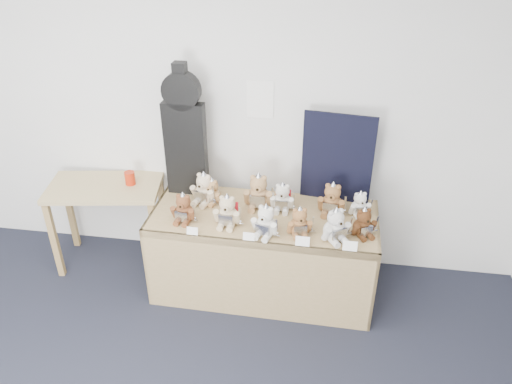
# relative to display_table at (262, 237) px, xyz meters

# --- Properties ---
(room_shell) EXTENTS (6.00, 6.00, 6.00)m
(room_shell) POSITION_rel_display_table_xyz_m (-0.10, 0.53, 0.91)
(room_shell) COLOR white
(room_shell) RESTS_ON floor
(display_table) EXTENTS (1.75, 0.75, 0.72)m
(display_table) POSITION_rel_display_table_xyz_m (0.00, 0.00, 0.00)
(display_table) COLOR olive
(display_table) RESTS_ON floor
(side_table) EXTENTS (0.99, 0.65, 0.77)m
(side_table) POSITION_rel_display_table_xyz_m (-1.36, 0.25, 0.07)
(side_table) COLOR #A28057
(side_table) RESTS_ON floor
(guitar_case) EXTENTS (0.33, 0.11, 1.08)m
(guitar_case) POSITION_rel_display_table_xyz_m (-0.66, 0.33, 0.68)
(guitar_case) COLOR black
(guitar_case) RESTS_ON display_table
(navy_board) EXTENTS (0.55, 0.09, 0.73)m
(navy_board) POSITION_rel_display_table_xyz_m (0.52, 0.38, 0.52)
(navy_board) COLOR black
(navy_board) RESTS_ON display_table
(red_cup) EXTENTS (0.08, 0.08, 0.11)m
(red_cup) POSITION_rel_display_table_xyz_m (-1.15, 0.30, 0.25)
(red_cup) COLOR red
(red_cup) RESTS_ON side_table
(teddy_front_far_left) EXTENTS (0.21, 0.18, 0.26)m
(teddy_front_far_left) POSITION_rel_display_table_xyz_m (-0.58, -0.10, 0.26)
(teddy_front_far_left) COLOR brown
(teddy_front_far_left) RESTS_ON display_table
(teddy_front_left) EXTENTS (0.23, 0.19, 0.28)m
(teddy_front_left) POSITION_rel_display_table_xyz_m (-0.25, -0.10, 0.27)
(teddy_front_left) COLOR #CAB38E
(teddy_front_left) RESTS_ON display_table
(teddy_front_centre) EXTENTS (0.22, 0.21, 0.27)m
(teddy_front_centre) POSITION_rel_display_table_xyz_m (0.05, -0.18, 0.26)
(teddy_front_centre) COLOR silver
(teddy_front_centre) RESTS_ON display_table
(teddy_front_right) EXTENTS (0.21, 0.18, 0.25)m
(teddy_front_right) POSITION_rel_display_table_xyz_m (0.29, -0.14, 0.25)
(teddy_front_right) COLOR #926037
(teddy_front_right) RESTS_ON display_table
(teddy_front_far_right) EXTENTS (0.23, 0.23, 0.28)m
(teddy_front_far_right) POSITION_rel_display_table_xyz_m (0.54, -0.17, 0.27)
(teddy_front_far_right) COLOR silver
(teddy_front_far_right) RESTS_ON display_table
(teddy_front_end) EXTENTS (0.20, 0.20, 0.25)m
(teddy_front_end) POSITION_rel_display_table_xyz_m (0.74, -0.08, 0.25)
(teddy_front_end) COLOR #4C2E1A
(teddy_front_end) RESTS_ON display_table
(teddy_back_left) EXTENTS (0.23, 0.22, 0.29)m
(teddy_back_left) POSITION_rel_display_table_xyz_m (-0.49, 0.18, 0.27)
(teddy_back_left) COLOR beige
(teddy_back_left) RESTS_ON display_table
(teddy_back_centre_left) EXTENTS (0.26, 0.21, 0.31)m
(teddy_back_centre_left) POSITION_rel_display_table_xyz_m (-0.06, 0.18, 0.28)
(teddy_back_centre_left) COLOR tan
(teddy_back_centre_left) RESTS_ON display_table
(teddy_back_centre_right) EXTENTS (0.21, 0.17, 0.25)m
(teddy_back_centre_right) POSITION_rel_display_table_xyz_m (0.13, 0.17, 0.26)
(teddy_back_centre_right) COLOR white
(teddy_back_centre_right) RESTS_ON display_table
(teddy_back_right) EXTENTS (0.24, 0.20, 0.29)m
(teddy_back_right) POSITION_rel_display_table_xyz_m (0.51, 0.17, 0.27)
(teddy_back_right) COLOR olive
(teddy_back_right) RESTS_ON display_table
(teddy_back_end) EXTENTS (0.19, 0.17, 0.22)m
(teddy_back_end) POSITION_rel_display_table_xyz_m (0.72, 0.18, 0.24)
(teddy_back_end) COLOR white
(teddy_back_end) RESTS_ON display_table
(teddy_back_far_left) EXTENTS (0.19, 0.18, 0.24)m
(teddy_back_far_left) POSITION_rel_display_table_xyz_m (-0.43, 0.19, 0.25)
(teddy_back_far_left) COLOR #AE8251
(teddy_back_far_left) RESTS_ON display_table
(entry_card_a) EXTENTS (0.08, 0.02, 0.06)m
(entry_card_a) POSITION_rel_display_table_xyz_m (-0.47, -0.27, 0.19)
(entry_card_a) COLOR white
(entry_card_a) RESTS_ON display_table
(entry_card_b) EXTENTS (0.08, 0.02, 0.06)m
(entry_card_b) POSITION_rel_display_table_xyz_m (-0.06, -0.27, 0.19)
(entry_card_b) COLOR white
(entry_card_b) RESTS_ON display_table
(entry_card_c) EXTENTS (0.10, 0.02, 0.07)m
(entry_card_c) POSITION_rel_display_table_xyz_m (0.32, -0.28, 0.19)
(entry_card_c) COLOR white
(entry_card_c) RESTS_ON display_table
(entry_card_d) EXTENTS (0.10, 0.02, 0.07)m
(entry_card_d) POSITION_rel_display_table_xyz_m (0.65, -0.29, 0.19)
(entry_card_d) COLOR white
(entry_card_d) RESTS_ON display_table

